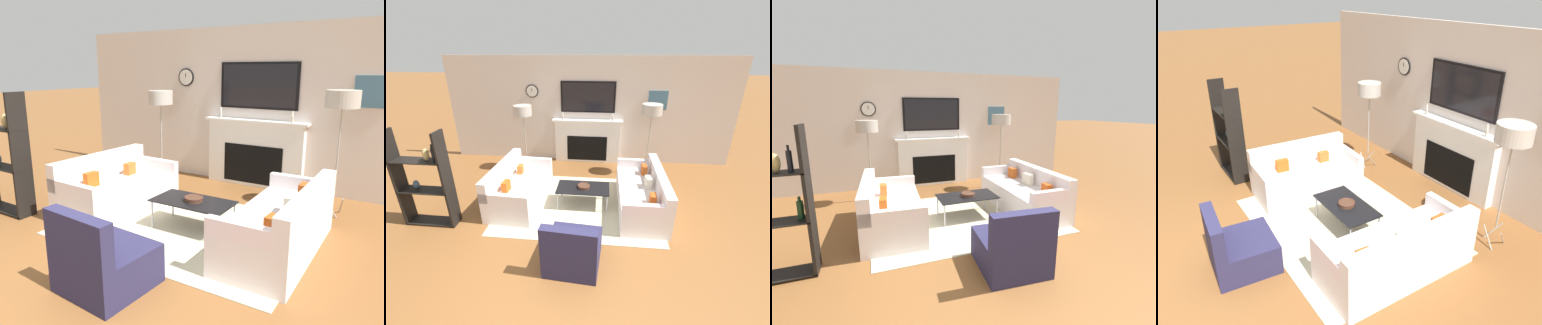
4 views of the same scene
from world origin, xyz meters
The scene contains 11 objects.
ground_plane centered at (0.00, 0.00, 0.00)m, with size 60.00×60.00×0.00m, color brown.
fireplace_wall centered at (0.00, 4.43, 1.22)m, with size 7.39×0.28×2.70m.
area_rug centered at (0.00, 2.17, 0.01)m, with size 3.04×2.26×0.01m.
couch_left centered at (-1.21, 2.18, 0.29)m, with size 0.94×1.73×0.80m.
couch_right centered at (1.21, 2.17, 0.29)m, with size 0.82×1.88×0.77m.
armchair centered at (0.06, 0.61, 0.26)m, with size 0.80×0.81×0.81m.
coffee_table centered at (0.07, 2.17, 0.36)m, with size 1.01×0.55×0.39m.
decorative_bowl centered at (0.09, 2.16, 0.42)m, with size 0.24×0.24×0.06m.
floor_lamp_left centered at (-1.48, 3.65, 1.49)m, with size 0.42×0.42×1.64m.
floor_lamp_right centered at (1.48, 3.65, 1.58)m, with size 0.44×0.44×1.73m.
shelf_unit centered at (-2.52, 1.33, 0.82)m, with size 0.90×0.28×1.71m.
Camera 4 is at (3.90, -0.26, 3.19)m, focal length 35.00 mm.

